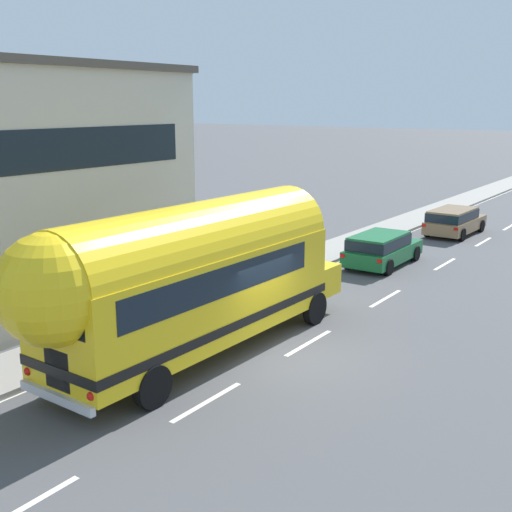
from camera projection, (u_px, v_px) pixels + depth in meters
name	position (u px, v px, depth m)	size (l,w,h in m)	color
ground_plane	(286.00, 356.00, 17.25)	(300.00, 300.00, 0.00)	#4C4C4F
lane_markings	(389.00, 254.00, 28.90)	(3.97, 80.00, 0.01)	silver
sidewalk_slab	(314.00, 257.00, 27.96)	(2.22, 90.00, 0.15)	gray
painted_bus	(187.00, 276.00, 16.45)	(2.72, 11.46, 4.12)	yellow
car_lead	(381.00, 247.00, 26.60)	(1.98, 4.33, 1.37)	#196633
car_second	(454.00, 220.00, 32.82)	(2.05, 4.34, 1.37)	olive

